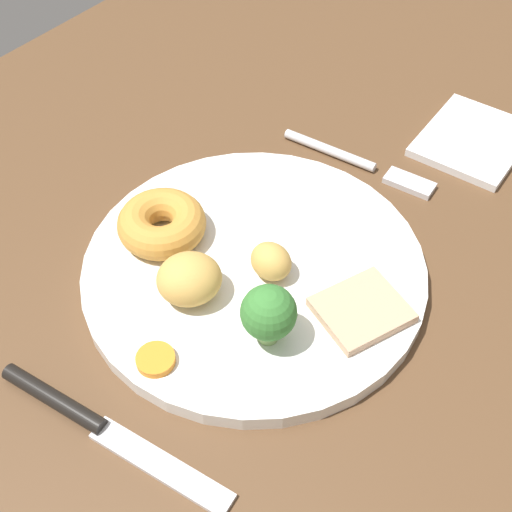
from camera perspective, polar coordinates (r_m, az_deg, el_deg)
name	(u,v)px	position (r cm, az deg, el deg)	size (l,w,h in cm)	color
dining_table	(279,263)	(56.80, 2.01, -0.58)	(120.00, 84.00, 3.60)	brown
dinner_plate	(256,270)	(52.94, 0.00, -1.22)	(27.20, 27.20, 1.40)	white
meat_slice_main	(362,310)	(49.72, 9.03, -4.59)	(6.25, 5.49, 0.80)	tan
yorkshire_pudding	(162,223)	(54.08, -8.08, 2.78)	(7.20, 7.20, 2.75)	#C68938
roast_potato_left	(271,261)	(50.78, 1.30, -0.45)	(3.43, 2.90, 2.80)	tan
roast_potato_right	(189,279)	(49.37, -5.74, -1.97)	(4.53, 4.89, 3.60)	tan
carrot_coin_front	(161,363)	(47.08, -8.15, -9.08)	(2.77, 2.77, 0.59)	orange
broccoli_floret	(269,313)	(45.81, 1.09, -4.95)	(3.98, 3.98, 5.00)	#8CB766
fork	(362,163)	(63.37, 9.04, 7.85)	(2.59, 15.32, 0.90)	silver
knife	(92,422)	(47.10, -13.91, -13.66)	(3.41, 18.55, 1.20)	black
folded_napkin	(473,140)	(68.56, 18.11, 9.44)	(11.00, 9.00, 0.80)	white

